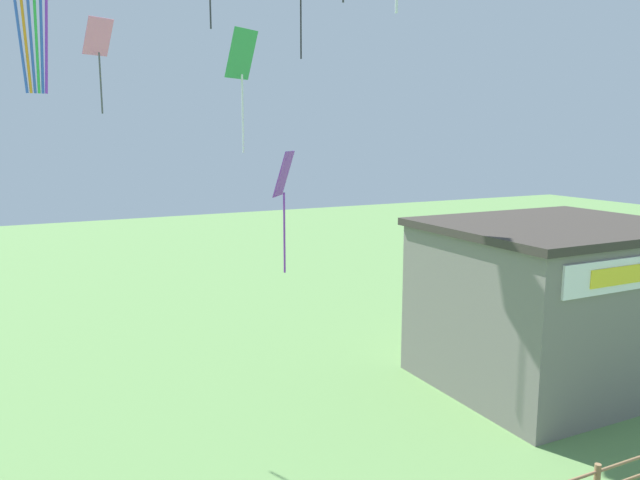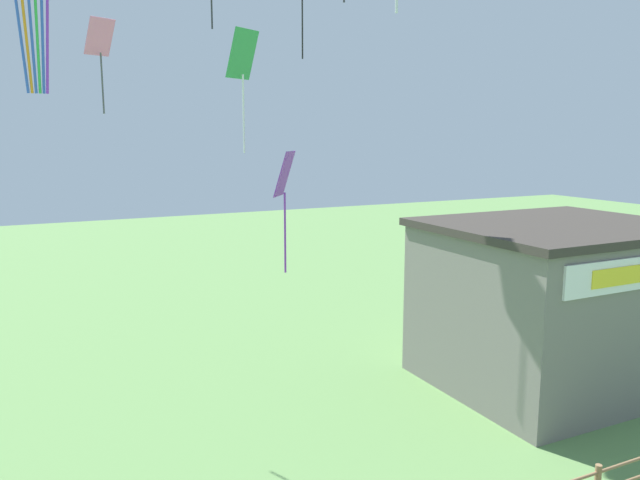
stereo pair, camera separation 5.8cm
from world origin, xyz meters
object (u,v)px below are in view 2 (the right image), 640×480
(seaside_building, at_px, (555,303))
(kite_green_diamond, at_px, (243,65))
(kite_pink_diamond, at_px, (100,46))
(kite_purple_streamer, at_px, (285,187))

(seaside_building, xyz_separation_m, kite_green_diamond, (-10.16, 0.79, 7.02))
(kite_green_diamond, bearing_deg, kite_pink_diamond, 121.78)
(seaside_building, height_order, kite_green_diamond, kite_green_diamond)
(kite_green_diamond, relative_size, kite_pink_diamond, 1.12)
(kite_green_diamond, distance_m, kite_pink_diamond, 5.24)
(kite_green_diamond, relative_size, kite_purple_streamer, 1.01)
(kite_green_diamond, bearing_deg, seaside_building, -4.47)
(kite_pink_diamond, xyz_separation_m, kite_purple_streamer, (3.31, -5.56, -3.71))
(seaside_building, xyz_separation_m, kite_pink_diamond, (-12.88, 5.19, 7.84))
(seaside_building, bearing_deg, kite_pink_diamond, 158.05)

